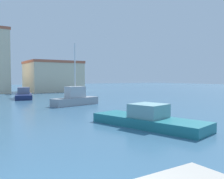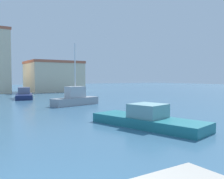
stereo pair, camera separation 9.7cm
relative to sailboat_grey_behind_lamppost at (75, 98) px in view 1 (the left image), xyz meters
The scene contains 5 objects.
water 5.55m from the sailboat_grey_behind_lamppost, ahead, with size 160.00×160.00×0.00m, color #38607F.
sailboat_grey_behind_lamppost is the anchor object (origin of this frame).
motorboat_navy_inner_mooring 11.85m from the sailboat_grey_behind_lamppost, 102.39° to the left, with size 3.53×6.90×1.53m.
motorboat_teal_far_left 12.62m from the sailboat_grey_behind_lamppost, 94.53° to the right, with size 3.82×7.48×1.35m.
yacht_club 27.26m from the sailboat_grey_behind_lamppost, 75.62° to the left, with size 10.39×9.76×6.24m.
Camera 1 is at (-1.00, -4.10, 2.90)m, focal length 39.20 mm.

